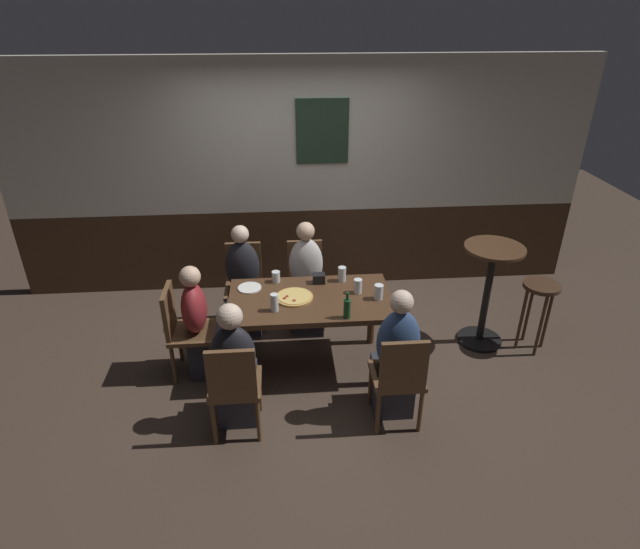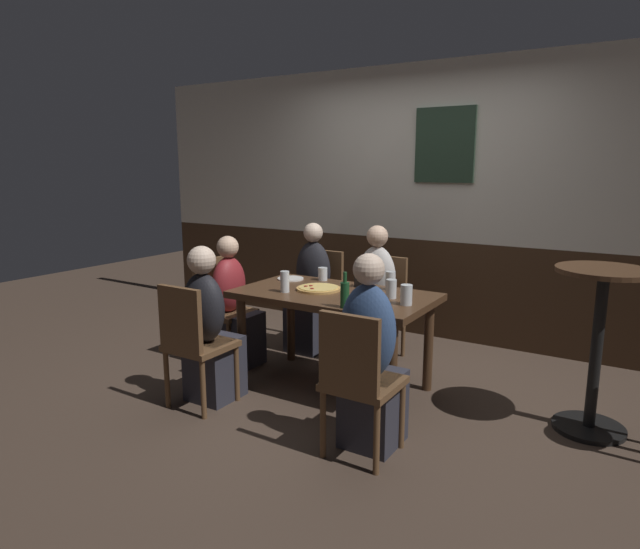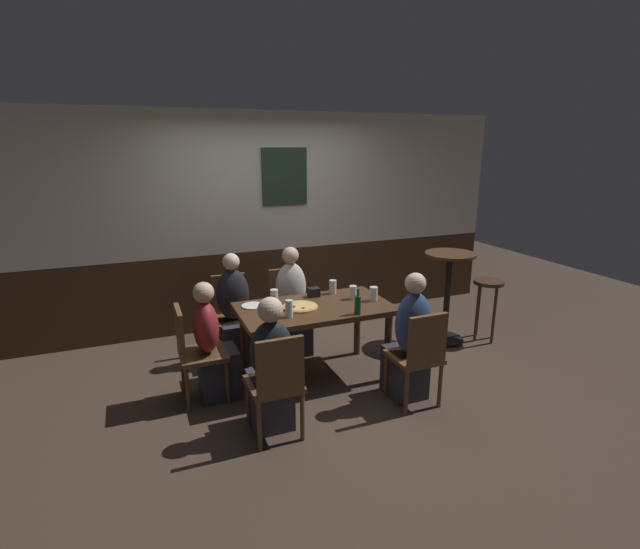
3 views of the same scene
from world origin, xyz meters
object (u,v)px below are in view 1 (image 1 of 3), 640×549
(person_mid_far, at_px, (306,286))
(chair_head_west, at_px, (183,327))
(condiment_caddy, at_px, (319,278))
(person_right_near, at_px, (395,363))
(side_bar_table, at_px, (488,288))
(chair_mid_far, at_px, (306,278))
(highball_clear, at_px, (379,293))
(pint_glass_pale, at_px, (274,303))
(pint_glass_amber, at_px, (358,287))
(tumbler_short, at_px, (276,277))
(person_head_west, at_px, (203,330))
(chair_left_near, at_px, (234,384))
(plate_white_large, at_px, (250,288))
(chair_right_near, at_px, (399,375))
(person_left_near, at_px, (236,373))
(person_left_far, at_px, (244,289))
(chair_left_far, at_px, (245,281))
(tumbler_water, at_px, (342,275))
(beer_bottle_green, at_px, (347,308))
(pizza, at_px, (294,297))
(dining_table, at_px, (311,307))
(bar_stool, at_px, (539,298))

(person_mid_far, bearing_deg, chair_head_west, -149.88)
(chair_head_west, height_order, condiment_caddy, chair_head_west)
(person_right_near, relative_size, side_bar_table, 1.12)
(chair_mid_far, bearing_deg, person_right_near, -66.81)
(highball_clear, bearing_deg, pint_glass_pale, -172.40)
(chair_mid_far, xyz_separation_m, pint_glass_amber, (0.43, -0.76, 0.30))
(tumbler_short, distance_m, condiment_caddy, 0.40)
(person_head_west, relative_size, person_mid_far, 0.93)
(chair_left_near, height_order, plate_white_large, chair_left_near)
(chair_mid_far, bearing_deg, pint_glass_amber, -60.58)
(chair_right_near, xyz_separation_m, pint_glass_amber, (-0.20, 0.88, 0.30))
(chair_mid_far, bearing_deg, person_left_near, -113.22)
(person_left_far, bearing_deg, chair_left_far, 90.00)
(person_left_far, bearing_deg, tumbler_water, -21.02)
(highball_clear, distance_m, pint_glass_amber, 0.21)
(chair_mid_far, height_order, beer_bottle_green, beer_bottle_green)
(pizza, relative_size, pint_glass_amber, 2.48)
(tumbler_water, height_order, pint_glass_amber, tumbler_water)
(person_right_near, distance_m, tumbler_short, 1.39)
(pizza, bearing_deg, person_head_west, -179.45)
(dining_table, xyz_separation_m, chair_head_west, (-1.14, 0.00, -0.15))
(person_right_near, height_order, beer_bottle_green, person_right_near)
(person_head_west, height_order, plate_white_large, person_head_west)
(tumbler_short, xyz_separation_m, tumbler_water, (0.62, -0.03, 0.02))
(chair_left_near, xyz_separation_m, person_right_near, (1.27, 0.16, -0.00))
(chair_head_west, relative_size, plate_white_large, 4.10)
(person_left_near, bearing_deg, pint_glass_amber, 33.99)
(person_left_near, xyz_separation_m, tumbler_short, (0.33, 0.98, 0.31))
(chair_left_far, height_order, person_right_near, person_right_near)
(chair_head_west, relative_size, pizza, 2.65)
(highball_clear, distance_m, condiment_caddy, 0.60)
(dining_table, bearing_deg, chair_mid_far, 90.00)
(person_mid_far, relative_size, person_left_far, 1.01)
(chair_left_near, bearing_deg, plate_white_large, 84.96)
(pizza, distance_m, side_bar_table, 1.90)
(pint_glass_pale, bearing_deg, chair_right_near, -33.87)
(person_mid_far, distance_m, condiment_caddy, 0.49)
(beer_bottle_green, bearing_deg, chair_mid_far, 103.53)
(beer_bottle_green, bearing_deg, tumbler_water, 86.91)
(person_left_far, bearing_deg, chair_mid_far, 14.34)
(chair_right_near, xyz_separation_m, pint_glass_pale, (-0.95, 0.64, 0.31))
(chair_mid_far, height_order, bar_stool, chair_mid_far)
(side_bar_table, xyz_separation_m, bar_stool, (0.45, -0.15, -0.05))
(beer_bottle_green, relative_size, side_bar_table, 0.23)
(chair_right_near, xyz_separation_m, tumbler_water, (-0.32, 1.12, 0.31))
(person_left_far, distance_m, pint_glass_pale, 0.96)
(tumbler_water, height_order, bar_stool, tumbler_water)
(tumbler_water, bearing_deg, chair_right_near, -74.00)
(person_mid_far, bearing_deg, chair_right_near, -66.80)
(dining_table, height_order, person_mid_far, person_mid_far)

